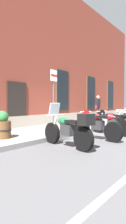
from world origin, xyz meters
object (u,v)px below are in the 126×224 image
at_px(motorcycle_black_sport, 110,121).
at_px(barrel_planter, 2,126).
at_px(pedestrian_dark_jacket, 98,106).
at_px(parking_sign, 54,92).
at_px(motorcycle_red_sport, 95,123).
at_px(motorcycle_green_touring, 69,129).

xyz_separation_m(motorcycle_black_sport, barrel_planter, (-3.83, 2.04, -0.02)).
distance_m(pedestrian_dark_jacket, barrel_planter, 9.22).
height_order(pedestrian_dark_jacket, parking_sign, parking_sign).
bearing_deg(barrel_planter, motorcycle_red_sport, -40.83).
bearing_deg(barrel_planter, pedestrian_dark_jacket, 7.88).
height_order(motorcycle_red_sport, motorcycle_black_sport, motorcycle_red_sport).
height_order(motorcycle_green_touring, motorcycle_black_sport, motorcycle_green_touring).
relative_size(motorcycle_red_sport, motorcycle_black_sport, 0.96).
bearing_deg(motorcycle_black_sport, parking_sign, 135.97).
bearing_deg(motorcycle_green_touring, barrel_planter, 109.16).
relative_size(motorcycle_red_sport, pedestrian_dark_jacket, 1.17).
xyz_separation_m(motorcycle_green_touring, parking_sign, (1.38, 1.73, 1.21)).
bearing_deg(motorcycle_black_sport, motorcycle_green_touring, -178.59).
bearing_deg(motorcycle_green_touring, pedestrian_dark_jacket, 21.98).
bearing_deg(motorcycle_black_sport, motorcycle_red_sport, -178.50).
xyz_separation_m(motorcycle_black_sport, parking_sign, (-1.71, 1.65, 1.20)).
distance_m(motorcycle_black_sport, parking_sign, 2.66).
bearing_deg(pedestrian_dark_jacket, motorcycle_green_touring, -158.02).
relative_size(motorcycle_black_sport, parking_sign, 0.85).
height_order(motorcycle_green_touring, motorcycle_red_sport, motorcycle_green_touring).
bearing_deg(barrel_planter, motorcycle_black_sport, -28.11).
xyz_separation_m(motorcycle_red_sport, parking_sign, (-0.29, 1.69, 1.18)).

